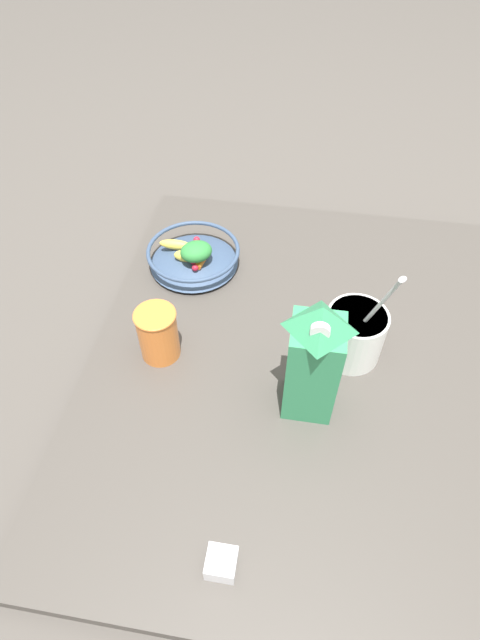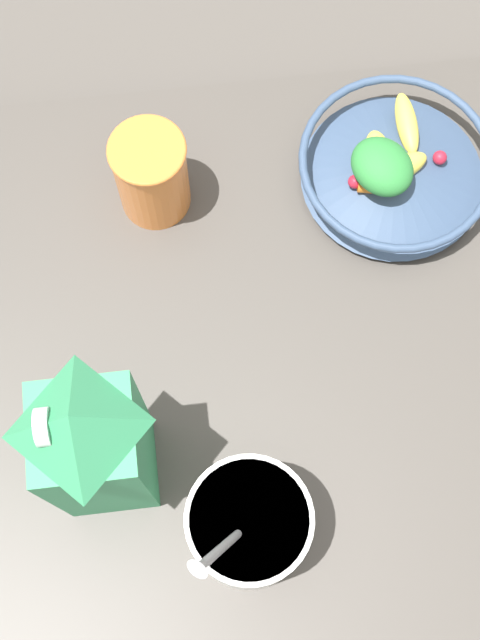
{
  "view_description": "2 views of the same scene",
  "coord_description": "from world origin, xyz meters",
  "views": [
    {
      "loc": [
        -0.12,
        -0.66,
        0.88
      ],
      "look_at": [
        -0.23,
        0.04,
        0.08
      ],
      "focal_mm": 28.0,
      "sensor_mm": 36.0,
      "label": 1
    },
    {
      "loc": [
        0.09,
        0.01,
        1.01
      ],
      "look_at": [
        -0.21,
        0.05,
        0.08
      ],
      "focal_mm": 50.0,
      "sensor_mm": 36.0,
      "label": 2
    }
  ],
  "objects": [
    {
      "name": "ground_plane",
      "position": [
        0.0,
        0.0,
        0.0
      ],
      "size": [
        6.0,
        6.0,
        0.0
      ],
      "primitive_type": "plane",
      "color": "#4C4742"
    },
    {
      "name": "countertop",
      "position": [
        0.0,
        0.0,
        0.02
      ],
      "size": [
        1.08,
        1.08,
        0.03
      ],
      "color": "#47423D",
      "rests_on": "ground_plane"
    },
    {
      "name": "fruit_bowl",
      "position": [
        -0.38,
        0.25,
        0.07
      ],
      "size": [
        0.23,
        0.23,
        0.09
      ],
      "color": "#384C6B",
      "rests_on": "countertop"
    },
    {
      "name": "milk_carton",
      "position": [
        -0.07,
        -0.11,
        0.17
      ],
      "size": [
        0.09,
        0.09,
        0.27
      ],
      "color": "#338C59",
      "rests_on": "countertop"
    },
    {
      "name": "yogurt_tub",
      "position": [
        0.01,
        0.03,
        0.1
      ],
      "size": [
        0.12,
        0.12,
        0.27
      ],
      "color": "white",
      "rests_on": "countertop"
    },
    {
      "name": "drinking_cup",
      "position": [
        -0.39,
        -0.03,
        0.1
      ],
      "size": [
        0.09,
        0.09,
        0.12
      ],
      "color": "orange",
      "rests_on": "countertop"
    },
    {
      "name": "spice_jar",
      "position": [
        -0.18,
        -0.44,
        0.05
      ],
      "size": [
        0.05,
        0.05,
        0.04
      ],
      "color": "silver",
      "rests_on": "countertop"
    }
  ]
}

